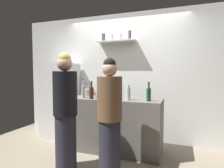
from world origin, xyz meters
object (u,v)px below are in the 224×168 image
Objects in this scene: baking_pan at (106,96)px; utensil_holder at (87,93)px; wine_bottle_amber_glass at (91,92)px; person_brown_jacket at (110,118)px; wine_bottle_pale_glass at (83,91)px; wine_bottle_green_glass at (149,94)px; refrigerator at (60,100)px; water_bottle_plastic at (128,94)px; person_blonde at (65,112)px.

utensil_holder reaches higher than baking_pan.
wine_bottle_amber_glass is 0.19× the size of person_brown_jacket.
wine_bottle_pale_glass is 1.17m from wine_bottle_green_glass.
utensil_holder is at bearing -14.35° from refrigerator.
baking_pan is 1.11× the size of wine_bottle_amber_glass.
wine_bottle_green_glass is (1.17, 0.01, -0.01)m from wine_bottle_pale_glass.
utensil_holder is 0.91× the size of water_bottle_plastic.
baking_pan is (1.19, -0.27, 0.17)m from refrigerator.
wine_bottle_pale_glass is (0.81, -0.44, 0.27)m from refrigerator.
person_blonde is at bearing -51.56° from refrigerator.
refrigerator is 5.21× the size of wine_bottle_green_glass.
person_brown_jacket is (0.80, -0.87, -0.22)m from utensil_holder.
water_bottle_plastic is at bearing -16.38° from utensil_holder.
baking_pan is 0.44m from utensil_holder.
wine_bottle_green_glass is 0.19× the size of person_brown_jacket.
wine_bottle_green_glass is 0.33m from water_bottle_plastic.
person_brown_jacket is at bearing 28.32° from person_blonde.
refrigerator reaches higher than baking_pan.
wine_bottle_pale_glass is at bearing 118.49° from person_blonde.
person_blonde is 0.65m from person_brown_jacket.
wine_bottle_amber_glass is at bearing -123.29° from baking_pan.
person_brown_jacket is (1.56, -1.07, -0.01)m from refrigerator.
refrigerator is 1.00× the size of person_brown_jacket.
wine_bottle_amber_glass is (0.21, -0.08, -0.01)m from wine_bottle_pale_glass.
person_blonde is (0.92, -1.16, 0.04)m from refrigerator.
utensil_holder is 0.42m from wine_bottle_amber_glass.
water_bottle_plastic is at bearing -0.81° from wine_bottle_pale_glass.
water_bottle_plastic reaches higher than utensil_holder.
wine_bottle_amber_glass is (1.02, -0.53, 0.26)m from refrigerator.
wine_bottle_pale_glass is 1.10× the size of wine_bottle_amber_glass.
wine_bottle_green_glass is at bearing 0.48° from wine_bottle_pale_glass.
wine_bottle_amber_glass is at bearing -27.32° from refrigerator.
utensil_holder is 0.93m from water_bottle_plastic.
wine_bottle_green_glass is at bearing -176.83° from person_brown_jacket.
refrigerator is at bearing 167.63° from wine_bottle_green_glass.
utensil_holder is 0.74× the size of wine_bottle_green_glass.
wine_bottle_green_glass is at bearing -12.09° from baking_pan.
baking_pan is at bearing 25.26° from wine_bottle_pale_glass.
water_bottle_plastic is 0.15× the size of person_blonde.
person_brown_jacket reaches higher than wine_bottle_pale_glass.
utensil_holder is at bearing -100.62° from person_brown_jacket.
baking_pan is 1.01× the size of wine_bottle_pale_glass.
person_brown_jacket reaches higher than utensil_holder.
baking_pan is 0.43m from wine_bottle_pale_glass.
wine_bottle_amber_glass is (-0.96, -0.09, 0.00)m from wine_bottle_green_glass.
person_brown_jacket is (-0.09, -0.61, -0.27)m from water_bottle_plastic.
person_brown_jacket reaches higher than wine_bottle_green_glass.
wine_bottle_amber_glass is 0.81m from person_brown_jacket.
refrigerator is 1.48m from person_blonde.
person_blonde reaches higher than wine_bottle_amber_glass.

